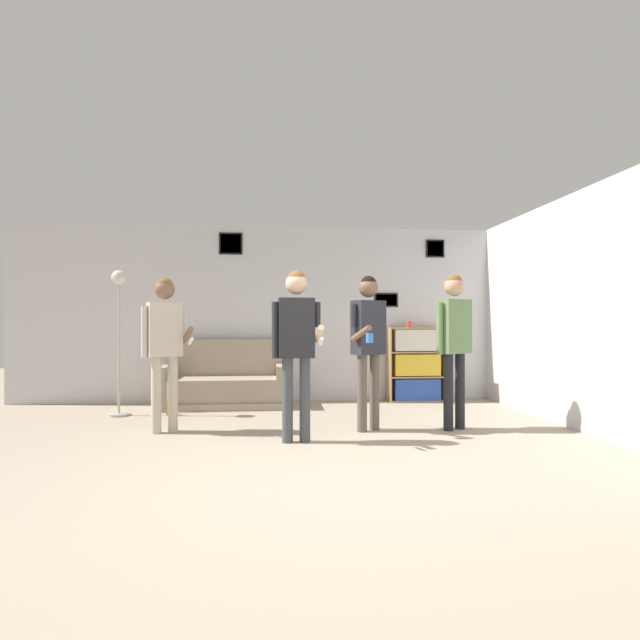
# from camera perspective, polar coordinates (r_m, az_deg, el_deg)

# --- Properties ---
(ground_plane) EXTENTS (20.00, 20.00, 0.00)m
(ground_plane) POSITION_cam_1_polar(r_m,az_deg,el_deg) (3.98, -0.56, -18.18)
(ground_plane) COLOR gray
(wall_back) EXTENTS (8.56, 0.08, 2.70)m
(wall_back) POSITION_cam_1_polar(r_m,az_deg,el_deg) (7.76, -2.88, 0.74)
(wall_back) COLOR silver
(wall_back) RESTS_ON ground_plane
(wall_right) EXTENTS (0.06, 6.35, 2.70)m
(wall_right) POSITION_cam_1_polar(r_m,az_deg,el_deg) (6.69, 25.56, 0.87)
(wall_right) COLOR silver
(wall_right) RESTS_ON ground_plane
(couch) EXTENTS (1.75, 0.80, 0.96)m
(couch) POSITION_cam_1_polar(r_m,az_deg,el_deg) (7.44, -10.89, -7.29)
(couch) COLOR gray
(couch) RESTS_ON ground_plane
(bookshelf) EXTENTS (0.87, 0.30, 1.14)m
(bookshelf) POSITION_cam_1_polar(r_m,az_deg,el_deg) (7.87, 10.90, -5.01)
(bookshelf) COLOR #A87F51
(bookshelf) RESTS_ON ground_plane
(floor_lamp) EXTENTS (0.28, 0.28, 1.90)m
(floor_lamp) POSITION_cam_1_polar(r_m,az_deg,el_deg) (7.03, -21.99, 0.39)
(floor_lamp) COLOR #ADA89E
(floor_lamp) RESTS_ON ground_plane
(person_player_foreground_left) EXTENTS (0.59, 0.40, 1.72)m
(person_player_foreground_left) POSITION_cam_1_polar(r_m,az_deg,el_deg) (5.80, -17.33, -1.84)
(person_player_foreground_left) COLOR #B7AD99
(person_player_foreground_left) RESTS_ON ground_plane
(person_player_foreground_center) EXTENTS (0.51, 0.46, 1.75)m
(person_player_foreground_center) POSITION_cam_1_polar(r_m,az_deg,el_deg) (5.09, -2.72, -1.80)
(person_player_foreground_center) COLOR #3D4247
(person_player_foreground_center) RESTS_ON ground_plane
(person_watcher_holding_cup) EXTENTS (0.45, 0.56, 1.75)m
(person_watcher_holding_cup) POSITION_cam_1_polar(r_m,az_deg,el_deg) (5.65, 5.57, -1.67)
(person_watcher_holding_cup) COLOR brown
(person_watcher_holding_cup) RESTS_ON ground_plane
(person_spectator_near_bookshelf) EXTENTS (0.46, 0.33, 1.77)m
(person_spectator_near_bookshelf) POSITION_cam_1_polar(r_m,az_deg,el_deg) (5.88, 15.08, -1.49)
(person_spectator_near_bookshelf) COLOR black
(person_spectator_near_bookshelf) RESTS_ON ground_plane
(bottle_on_floor) EXTENTS (0.07, 0.07, 0.25)m
(bottle_on_floor) POSITION_cam_1_polar(r_m,az_deg,el_deg) (6.95, -16.91, -9.54)
(bottle_on_floor) COLOR brown
(bottle_on_floor) RESTS_ON ground_plane
(drinking_cup) EXTENTS (0.08, 0.08, 0.09)m
(drinking_cup) POSITION_cam_1_polar(r_m,az_deg,el_deg) (7.81, 10.15, -0.51)
(drinking_cup) COLOR red
(drinking_cup) RESTS_ON bookshelf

